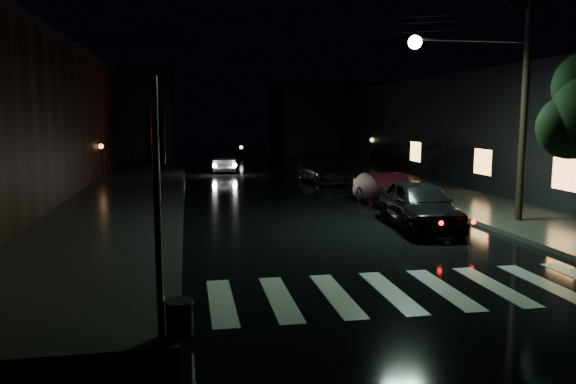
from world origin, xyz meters
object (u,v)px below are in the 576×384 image
parked_car_d (319,164)px  oncoming_car (224,162)px  parked_car_c (322,170)px  parked_car_a (419,204)px  parked_car_b (387,190)px

parked_car_d → oncoming_car: oncoming_car is taller
parked_car_c → parked_car_a: bearing=-97.4°
parked_car_d → parked_car_c: bearing=-102.7°
parked_car_b → oncoming_car: oncoming_car is taller
parked_car_c → parked_car_d: (0.88, 4.53, -0.01)m
parked_car_b → oncoming_car: (-5.72, 16.16, 0.01)m
parked_car_b → parked_car_a: bearing=-100.6°
parked_car_a → parked_car_d: parked_car_a is taller
parked_car_c → parked_car_d: size_ratio=0.98×
parked_car_b → parked_car_c: size_ratio=0.90×
parked_car_a → parked_car_d: 18.24m
parked_car_b → parked_car_d: bearing=84.7°
parked_car_c → parked_car_d: bearing=71.6°
parked_car_b → parked_car_d: parked_car_b is taller
parked_car_a → oncoming_car: bearing=109.3°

